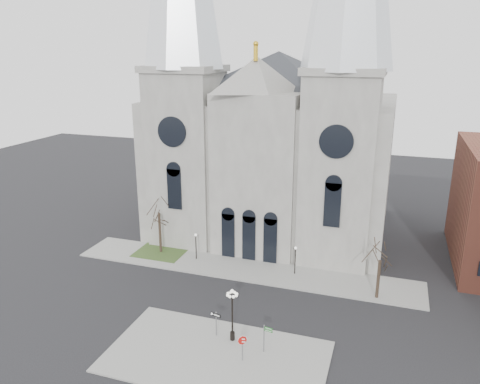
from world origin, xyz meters
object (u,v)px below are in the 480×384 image
(one_way_sign, at_px, (216,320))
(globe_lamp, at_px, (232,309))
(stop_sign, at_px, (242,343))
(street_name_sign, at_px, (265,337))

(one_way_sign, bearing_deg, globe_lamp, 6.59)
(stop_sign, height_order, globe_lamp, globe_lamp)
(stop_sign, distance_m, globe_lamp, 3.25)
(street_name_sign, bearing_deg, one_way_sign, 177.23)
(one_way_sign, relative_size, street_name_sign, 0.92)
(globe_lamp, bearing_deg, one_way_sign, 173.71)
(globe_lamp, relative_size, street_name_sign, 1.92)
(stop_sign, xyz_separation_m, one_way_sign, (-3.26, 2.57, -0.11))
(globe_lamp, distance_m, street_name_sign, 3.58)
(one_way_sign, height_order, street_name_sign, street_name_sign)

